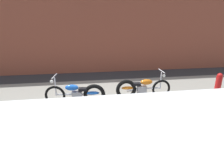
# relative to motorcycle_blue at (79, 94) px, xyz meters

# --- Properties ---
(ground_plane) EXTENTS (80.00, 80.00, 0.00)m
(ground_plane) POSITION_rel_motorcycle_blue_xyz_m (0.93, -0.89, -0.40)
(ground_plane) COLOR #2D2D30
(sidewalk_slab) EXTENTS (36.00, 3.50, 0.01)m
(sidewalk_slab) POSITION_rel_motorcycle_blue_xyz_m (0.93, 0.86, -0.40)
(sidewalk_slab) COLOR gray
(sidewalk_slab) RESTS_ON ground
(brick_building_wall) EXTENTS (36.00, 0.50, 5.44)m
(brick_building_wall) POSITION_rel_motorcycle_blue_xyz_m (0.93, 4.31, 2.32)
(brick_building_wall) COLOR brown
(brick_building_wall) RESTS_ON ground
(motorcycle_blue) EXTENTS (2.00, 0.62, 1.03)m
(motorcycle_blue) POSITION_rel_motorcycle_blue_xyz_m (0.00, 0.00, 0.00)
(motorcycle_blue) COLOR black
(motorcycle_blue) RESTS_ON ground
(motorcycle_orange) EXTENTS (2.01, 0.58, 1.03)m
(motorcycle_orange) POSITION_rel_motorcycle_blue_xyz_m (2.13, 0.24, 0.00)
(motorcycle_orange) COLOR black
(motorcycle_orange) RESTS_ON ground
(fire_hydrant) EXTENTS (0.22, 0.22, 0.84)m
(fire_hydrant) POSITION_rel_motorcycle_blue_xyz_m (5.19, 0.20, 0.03)
(fire_hydrant) COLOR red
(fire_hydrant) RESTS_ON ground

